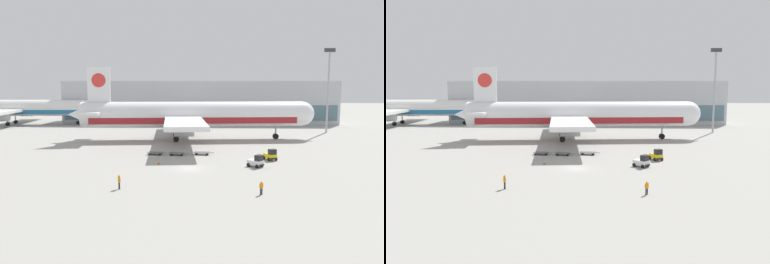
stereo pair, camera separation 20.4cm
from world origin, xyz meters
TOP-DOWN VIEW (x-y plane):
  - ground_plane at (0.00, 0.00)m, footprint 400.00×400.00m
  - terminal_building at (0.17, 72.21)m, footprint 90.00×18.20m
  - light_mast at (35.15, 44.76)m, footprint 2.80×0.50m
  - airplane_main at (-1.22, 30.36)m, footprint 58.04×48.54m
  - airplane_distant at (-57.35, 60.62)m, footprint 51.78×43.16m
  - baggage_tug_foreground at (13.83, 7.06)m, footprint 2.36×2.79m
  - baggage_tug_mid at (10.61, 1.56)m, footprint 2.78×2.68m
  - baggage_dolly_lead at (-6.88, 11.15)m, footprint 3.77×1.83m
  - baggage_dolly_second at (-2.84, 10.84)m, footprint 3.77×1.83m
  - baggage_dolly_third at (1.82, 11.54)m, footprint 3.77×1.83m
  - ground_crew_near at (-8.31, -11.82)m, footprint 0.39×0.48m
  - ground_crew_far at (9.27, -13.49)m, footprint 0.51×0.37m
  - traffic_cone_near at (-5.25, 3.03)m, footprint 0.40×0.40m

SIDE VIEW (x-z plane):
  - ground_plane at x=0.00m, z-range 0.00..0.00m
  - traffic_cone_near at x=-5.25m, z-range -0.01..0.66m
  - baggage_dolly_lead at x=-6.88m, z-range 0.15..0.63m
  - baggage_dolly_second at x=-2.84m, z-range 0.15..0.63m
  - baggage_dolly_third at x=1.82m, z-range 0.15..0.63m
  - baggage_tug_foreground at x=13.83m, z-range -0.12..1.88m
  - baggage_tug_mid at x=10.61m, z-range -0.12..1.88m
  - ground_crew_far at x=9.27m, z-range 0.14..1.80m
  - ground_crew_near at x=-8.31m, z-range 0.18..2.03m
  - airplane_distant at x=-57.35m, z-range -2.37..12.78m
  - airplane_main at x=-1.22m, z-range -2.66..14.34m
  - terminal_building at x=0.17m, z-range -0.01..13.99m
  - light_mast at x=35.15m, z-range 1.82..24.32m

